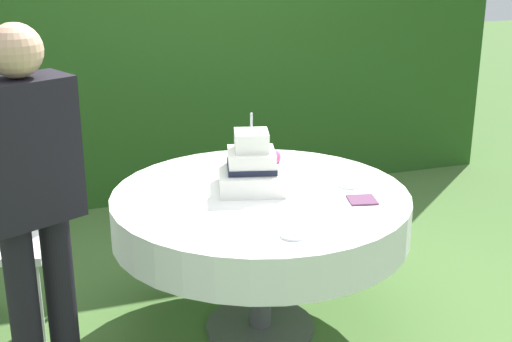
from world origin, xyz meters
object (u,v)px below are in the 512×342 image
napkin_stack (362,200)px  standing_person (32,200)px  cake_table (260,214)px  wedding_cake (252,168)px  serving_plate_far (293,235)px  garden_chair (12,225)px  serving_plate_near (349,185)px

napkin_stack → standing_person: bearing=-177.7°
cake_table → standing_person: size_ratio=0.88×
wedding_cake → serving_plate_far: bearing=-92.2°
napkin_stack → garden_chair: (-1.54, 0.69, -0.19)m
serving_plate_far → standing_person: (-0.99, 0.21, 0.20)m
serving_plate_near → cake_table: bearing=174.4°
cake_table → standing_person: (-1.03, -0.30, 0.31)m
cake_table → napkin_stack: size_ratio=11.29×
garden_chair → cake_table: bearing=-21.4°
serving_plate_far → garden_chair: garden_chair is taller
serving_plate_far → garden_chair: size_ratio=0.12×
wedding_cake → napkin_stack: size_ratio=3.02×
wedding_cake → napkin_stack: 0.54m
wedding_cake → serving_plate_near: size_ratio=3.49×
napkin_stack → garden_chair: 1.69m
cake_table → serving_plate_near: bearing=-5.6°
serving_plate_near → serving_plate_far: 0.67m
cake_table → serving_plate_far: 0.52m
serving_plate_near → napkin_stack: 0.20m
serving_plate_near → standing_person: size_ratio=0.07×
napkin_stack → standing_person: (-1.44, -0.06, 0.20)m
cake_table → garden_chair: (-1.13, 0.44, -0.08)m
wedding_cake → cake_table: bearing=-79.3°
cake_table → serving_plate_near: (0.44, -0.04, 0.11)m
cake_table → wedding_cake: bearing=100.7°
serving_plate_far → napkin_stack: bearing=31.0°
napkin_stack → standing_person: 1.45m
serving_plate_near → garden_chair: garden_chair is taller
wedding_cake → garden_chair: (-1.11, 0.36, -0.29)m
serving_plate_near → wedding_cake: bearing=165.0°
wedding_cake → garden_chair: wedding_cake is taller
cake_table → standing_person: standing_person is taller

